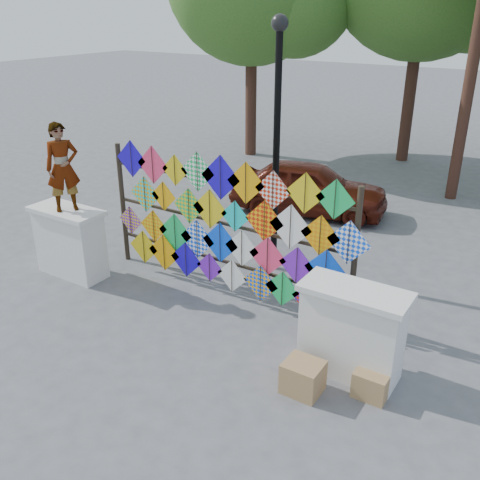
# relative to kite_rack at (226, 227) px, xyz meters

# --- Properties ---
(ground) EXTENTS (80.00, 80.00, 0.00)m
(ground) POSITION_rel_kite_rack_xyz_m (-0.10, -0.72, -1.23)
(ground) COLOR slate
(ground) RESTS_ON ground
(parapet_left) EXTENTS (1.40, 0.65, 1.28)m
(parapet_left) POSITION_rel_kite_rack_xyz_m (-2.80, -0.92, -0.58)
(parapet_left) COLOR white
(parapet_left) RESTS_ON ground
(parapet_right) EXTENTS (1.40, 0.65, 1.28)m
(parapet_right) POSITION_rel_kite_rack_xyz_m (2.60, -0.92, -0.58)
(parapet_right) COLOR white
(parapet_right) RESTS_ON ground
(kite_rack) EXTENTS (4.92, 0.24, 2.43)m
(kite_rack) POSITION_rel_kite_rack_xyz_m (0.00, 0.00, 0.00)
(kite_rack) COLOR black
(kite_rack) RESTS_ON ground
(vendor_woman) EXTENTS (0.61, 0.67, 1.53)m
(vendor_woman) POSITION_rel_kite_rack_xyz_m (-2.72, -0.92, 0.82)
(vendor_woman) COLOR #99999E
(vendor_woman) RESTS_ON parapet_left
(sedan) EXTENTS (3.91, 2.28, 1.25)m
(sedan) POSITION_rel_kite_rack_xyz_m (-0.55, 4.32, -0.60)
(sedan) COLOR #4E170D
(sedan) RESTS_ON ground
(lamppost) EXTENTS (0.28, 0.28, 4.46)m
(lamppost) POSITION_rel_kite_rack_xyz_m (0.20, 1.28, 1.46)
(lamppost) COLOR black
(lamppost) RESTS_ON ground
(cardboard_box_near) EXTENTS (0.48, 0.43, 0.43)m
(cardboard_box_near) POSITION_rel_kite_rack_xyz_m (2.26, -1.61, -1.01)
(cardboard_box_near) COLOR #A5714F
(cardboard_box_near) RESTS_ON ground
(cardboard_box_far) EXTENTS (0.43, 0.39, 0.36)m
(cardboard_box_far) POSITION_rel_kite_rack_xyz_m (3.03, -1.20, -1.05)
(cardboard_box_far) COLOR #A5714F
(cardboard_box_far) RESTS_ON ground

